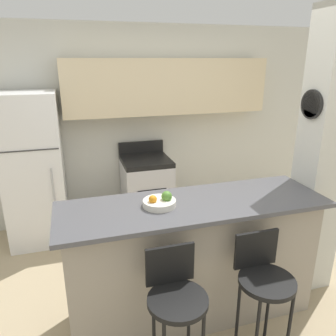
{
  "coord_description": "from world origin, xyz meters",
  "views": [
    {
      "loc": [
        -0.87,
        -2.18,
        2.13
      ],
      "look_at": [
        0.0,
        0.72,
        1.11
      ],
      "focal_mm": 35.0,
      "sensor_mm": 36.0,
      "label": 1
    }
  ],
  "objects": [
    {
      "name": "pillar_right",
      "position": [
        1.25,
        0.1,
        1.28
      ],
      "size": [
        0.38,
        0.32,
        2.55
      ],
      "color": "silver",
      "rests_on": "ground_plane"
    },
    {
      "name": "wall_back",
      "position": [
        0.14,
        2.02,
        1.48
      ],
      "size": [
        5.6,
        0.38,
        2.55
      ],
      "color": "silver",
      "rests_on": "ground_plane"
    },
    {
      "name": "fruit_bowl",
      "position": [
        -0.28,
        0.01,
        1.09
      ],
      "size": [
        0.25,
        0.25,
        0.12
      ],
      "color": "silver",
      "rests_on": "counter_bar"
    },
    {
      "name": "stove_range",
      "position": [
        0.01,
        1.74,
        0.46
      ],
      "size": [
        0.61,
        0.62,
        1.07
      ],
      "color": "silver",
      "rests_on": "ground_plane"
    },
    {
      "name": "refrigerator",
      "position": [
        -1.33,
        1.71,
        0.89
      ],
      "size": [
        0.66,
        0.66,
        1.79
      ],
      "color": "white",
      "rests_on": "ground_plane"
    },
    {
      "name": "ground_plane",
      "position": [
        0.0,
        0.0,
        0.0
      ],
      "size": [
        14.0,
        14.0,
        0.0
      ],
      "primitive_type": "plane",
      "color": "tan"
    },
    {
      "name": "bar_stool_left",
      "position": [
        -0.32,
        -0.53,
        0.65
      ],
      "size": [
        0.39,
        0.39,
        0.97
      ],
      "color": "black",
      "rests_on": "ground_plane"
    },
    {
      "name": "trash_bin",
      "position": [
        -0.79,
        1.49,
        0.19
      ],
      "size": [
        0.28,
        0.28,
        0.38
      ],
      "color": "#59595B",
      "rests_on": "ground_plane"
    },
    {
      "name": "bar_stool_right",
      "position": [
        0.32,
        -0.53,
        0.65
      ],
      "size": [
        0.39,
        0.39,
        0.97
      ],
      "color": "black",
      "rests_on": "ground_plane"
    },
    {
      "name": "counter_bar",
      "position": [
        0.0,
        0.0,
        0.53
      ],
      "size": [
        2.13,
        0.67,
        1.06
      ],
      "color": "gray",
      "rests_on": "ground_plane"
    }
  ]
}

